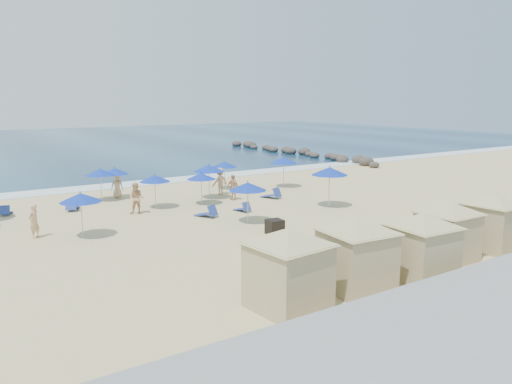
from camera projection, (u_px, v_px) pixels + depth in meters
ground at (223, 230)px, 24.91m from camera, size 160.00×160.00×0.00m
ocean at (28, 145)px, 69.96m from camera, size 160.00×80.00×0.06m
surf_line at (121, 185)px, 37.60m from camera, size 160.00×2.50×0.08m
seawall at (467, 313)px, 13.73m from camera, size 160.00×6.10×1.22m
rock_jetty at (295, 152)px, 58.28m from camera, size 2.56×26.66×0.96m
trash_bin at (275, 227)px, 24.07m from camera, size 0.79×0.79×0.73m
cabana_0 at (288, 258)px, 15.33m from camera, size 4.53×4.53×2.86m
cabana_1 at (357, 244)px, 16.90m from camera, size 4.47×4.47×2.82m
cabana_2 at (422, 238)px, 17.86m from camera, size 4.32×4.32×2.71m
cabana_3 at (448, 223)px, 20.09m from camera, size 4.23×4.23×2.65m
cabana_4 at (492, 214)px, 21.51m from camera, size 4.36×4.36×2.74m
umbrella_3 at (80, 198)px, 23.16m from camera, size 1.97×1.97×2.24m
umbrella_4 at (100, 172)px, 31.65m from camera, size 1.91×1.91×2.17m
umbrella_5 at (155, 178)px, 29.48m from camera, size 1.85×1.85×2.10m
umbrella_6 at (248, 186)px, 25.92m from camera, size 2.00×2.00×2.27m
umbrella_7 at (209, 168)px, 32.36m from camera, size 2.05×2.05×2.33m
umbrella_8 at (201, 176)px, 30.53m from camera, size 1.81×1.81×2.06m
umbrella_9 at (224, 164)px, 35.83m from camera, size 1.84×1.84×2.09m
umbrella_10 at (284, 160)px, 36.56m from camera, size 2.04×2.04×2.32m
umbrella_11 at (330, 171)px, 29.79m from camera, size 2.23×2.23×2.54m
umbrella_12 at (114, 171)px, 32.39m from camera, size 1.86×1.86×2.12m
beach_chair_1 at (6, 211)px, 28.05m from camera, size 0.80×1.23×0.63m
beach_chair_2 at (72, 206)px, 29.20m from camera, size 1.09×1.50×0.75m
beach_chair_3 at (208, 213)px, 27.59m from camera, size 1.03×1.43×0.72m
beach_chair_4 at (243, 208)px, 28.92m from camera, size 0.66×1.18×0.62m
beach_chair_5 at (273, 194)px, 32.79m from camera, size 0.99×1.50×0.76m
beachgoer_0 at (34, 221)px, 23.34m from camera, size 0.71×0.69×1.64m
beachgoer_1 at (137, 199)px, 28.18m from camera, size 1.11×1.07×1.81m
beachgoer_2 at (233, 187)px, 32.22m from camera, size 0.62×1.04×1.66m
beachgoer_3 at (220, 181)px, 33.84m from camera, size 1.29×0.85×1.86m
beachgoer_4 at (117, 186)px, 32.85m from camera, size 0.90×0.76×1.57m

